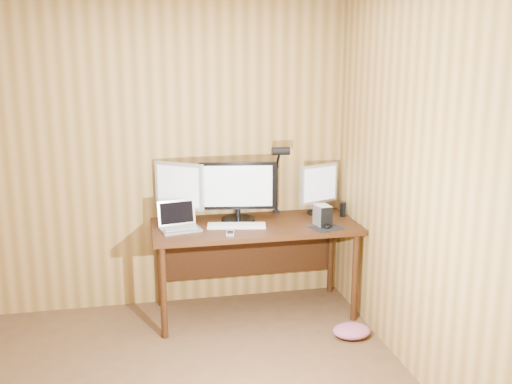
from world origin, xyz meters
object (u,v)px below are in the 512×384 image
object	(u,v)px
phone	(230,233)
monitor_left	(179,190)
desk	(253,236)
desk_lamp	(279,170)
speaker	(343,210)
hard_drive	(323,215)
laptop	(179,222)
mouse	(327,225)
keyboard	(237,225)
monitor_right	(319,188)
monitor_center	(238,190)

from	to	relation	value
phone	monitor_left	bearing A→B (deg)	139.48
desk	desk_lamp	world-z (taller)	desk_lamp
speaker	phone	bearing A→B (deg)	-163.12
desk	speaker	xyz separation A→B (m)	(0.76, -0.00, 0.18)
hard_drive	desk_lamp	distance (m)	0.55
laptop	speaker	distance (m)	1.35
monitor_left	hard_drive	xyz separation A→B (m)	(1.08, -0.34, -0.18)
phone	mouse	bearing A→B (deg)	10.83
keyboard	desk_lamp	bearing A→B (deg)	44.58
speaker	monitor_right	bearing A→B (deg)	146.27
monitor_right	keyboard	xyz separation A→B (m)	(-0.73, -0.24, -0.21)
monitor_left	keyboard	distance (m)	0.54
keyboard	monitor_center	bearing A→B (deg)	86.30
monitor_center	monitor_right	distance (m)	0.70
laptop	phone	xyz separation A→B (m)	(0.36, -0.22, -0.05)
laptop	mouse	size ratio (longest dim) A/B	3.24
phone	desk_lamp	world-z (taller)	desk_lamp
mouse	hard_drive	xyz separation A→B (m)	(-0.01, 0.07, 0.06)
monitor_right	phone	distance (m)	0.94
mouse	desk	bearing A→B (deg)	123.69
monitor_center	speaker	xyz separation A→B (m)	(0.87, -0.05, -0.19)
monitor_center	speaker	world-z (taller)	monitor_center
phone	laptop	bearing A→B (deg)	159.07
laptop	monitor_left	bearing A→B (deg)	71.39
monitor_right	keyboard	distance (m)	0.80
desk	mouse	size ratio (longest dim) A/B	15.69
monitor_right	laptop	distance (m)	1.20
monitor_center	monitor_left	distance (m)	0.46
monitor_right	hard_drive	world-z (taller)	monitor_right
desk	phone	bearing A→B (deg)	-127.70
monitor_center	mouse	world-z (taller)	monitor_center
monitor_center	desk_lamp	world-z (taller)	desk_lamp
monitor_center	mouse	xyz separation A→B (m)	(0.63, -0.34, -0.23)
monitor_center	desk_lamp	size ratio (longest dim) A/B	0.99
desk	hard_drive	bearing A→B (deg)	-23.59
monitor_left	speaker	xyz separation A→B (m)	(1.32, -0.12, -0.20)
monitor_right	laptop	xyz separation A→B (m)	(-1.18, -0.20, -0.17)
monitor_center	hard_drive	bearing A→B (deg)	-14.88
monitor_left	monitor_center	bearing A→B (deg)	27.37
monitor_center	monitor_left	bearing A→B (deg)	-179.80
monitor_left	mouse	xyz separation A→B (m)	(1.09, -0.41, -0.24)
mouse	hard_drive	distance (m)	0.09
phone	monitor_center	bearing A→B (deg)	81.27
monitor_center	monitor_right	xyz separation A→B (m)	(0.69, 0.07, -0.03)
hard_drive	phone	distance (m)	0.75
hard_drive	monitor_right	bearing A→B (deg)	69.82
laptop	desk	bearing A→B (deg)	-3.52
monitor_center	desk_lamp	distance (m)	0.39
desk	keyboard	size ratio (longest dim) A/B	3.44
keyboard	speaker	bearing A→B (deg)	17.80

